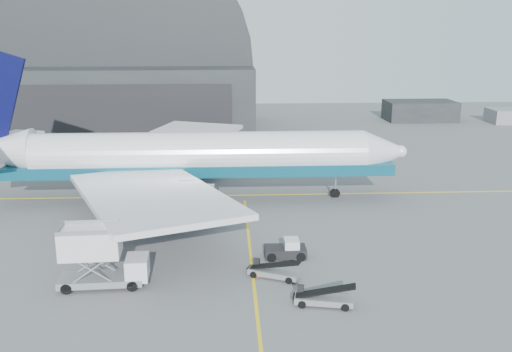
{
  "coord_description": "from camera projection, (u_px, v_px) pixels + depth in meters",
  "views": [
    {
      "loc": [
        -1.89,
        -43.15,
        19.0
      ],
      "look_at": [
        0.95,
        11.6,
        4.5
      ],
      "focal_mm": 40.0,
      "sensor_mm": 36.0,
      "label": 1
    }
  ],
  "objects": [
    {
      "name": "distant_bldg_a",
      "position": [
        419.0,
        120.0,
        118.03
      ],
      "size": [
        14.0,
        8.0,
        4.0
      ],
      "primitive_type": "cube",
      "color": "black",
      "rests_on": "ground"
    },
    {
      "name": "distant_bldg_b",
      "position": [
        508.0,
        123.0,
        115.02
      ],
      "size": [
        8.0,
        6.0,
        2.8
      ],
      "primitive_type": "cube",
      "color": "gray",
      "rests_on": "ground"
    },
    {
      "name": "ground",
      "position": [
        252.0,
        265.0,
        46.61
      ],
      "size": [
        200.0,
        200.0,
        0.0
      ],
      "primitive_type": "plane",
      "color": "#565659",
      "rests_on": "ground"
    },
    {
      "name": "belt_loader_b",
      "position": [
        273.0,
        271.0,
        44.28
      ],
      "size": [
        4.24,
        2.88,
        1.62
      ],
      "rotation": [
        0.0,
        0.0,
        -0.43
      ],
      "color": "gray",
      "rests_on": "ground"
    },
    {
      "name": "hangar",
      "position": [
        118.0,
        78.0,
        105.77
      ],
      "size": [
        50.0,
        28.3,
        28.0
      ],
      "color": "black",
      "rests_on": "ground"
    },
    {
      "name": "airliner",
      "position": [
        182.0,
        157.0,
        63.02
      ],
      "size": [
        50.59,
        49.06,
        17.76
      ],
      "color": "white",
      "rests_on": "ground"
    },
    {
      "name": "belt_loader_a",
      "position": [
        323.0,
        298.0,
        39.88
      ],
      "size": [
        4.44,
        2.19,
        1.66
      ],
      "rotation": [
        0.0,
        0.0,
        -0.2
      ],
      "color": "gray",
      "rests_on": "ground"
    },
    {
      "name": "pushback_tug",
      "position": [
        286.0,
        250.0,
        48.18
      ],
      "size": [
        3.5,
        2.06,
        1.62
      ],
      "rotation": [
        0.0,
        0.0,
        -0.0
      ],
      "color": "black",
      "rests_on": "ground"
    },
    {
      "name": "taxi_lines",
      "position": [
        246.0,
        215.0,
        58.84
      ],
      "size": [
        80.0,
        42.12,
        0.02
      ],
      "color": "yellow",
      "rests_on": "ground"
    },
    {
      "name": "traffic_cone",
      "position": [
        258.0,
        273.0,
        44.53
      ],
      "size": [
        0.4,
        0.4,
        0.57
      ],
      "color": "#FC4807",
      "rests_on": "ground"
    },
    {
      "name": "catering_truck",
      "position": [
        99.0,
        258.0,
        42.35
      ],
      "size": [
        6.72,
        2.82,
        4.54
      ],
      "rotation": [
        0.0,
        0.0,
        0.05
      ],
      "color": "gray",
      "rests_on": "ground"
    }
  ]
}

